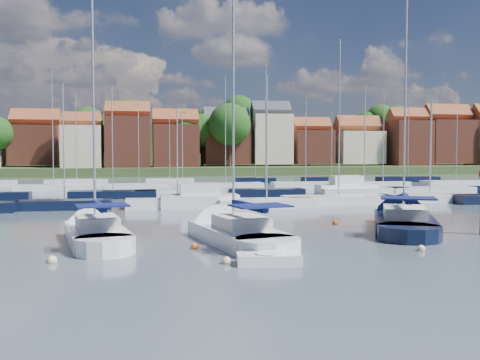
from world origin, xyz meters
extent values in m
plane|color=#3F4B55|center=(0.00, 40.00, 0.00)|extent=(260.00, 260.00, 0.00)
cube|color=white|center=(-12.93, 2.33, 0.25)|extent=(4.33, 7.64, 1.20)
cone|color=white|center=(-13.80, 6.74, 0.25)|extent=(3.62, 4.01, 3.00)
cylinder|color=white|center=(-12.23, -1.20, 0.25)|extent=(3.52, 3.52, 1.20)
cube|color=silver|center=(-12.83, 1.84, 1.20)|extent=(2.64, 3.35, 0.70)
cylinder|color=#B2B2B7|center=(-13.03, 2.82, 7.51)|extent=(0.14, 0.14, 13.33)
cylinder|color=#B2B2B7|center=(-12.64, 0.86, 2.05)|extent=(0.87, 3.94, 0.10)
cube|color=#0F164D|center=(-12.64, 0.86, 2.20)|extent=(1.03, 3.78, 0.35)
cube|color=#0F164D|center=(-12.39, -0.42, 2.35)|extent=(2.85, 2.26, 0.08)
cube|color=white|center=(-5.21, 0.99, 0.25)|extent=(4.91, 8.43, 1.20)
cone|color=white|center=(-6.26, 5.82, 0.25)|extent=(4.04, 4.46, 3.30)
cylinder|color=white|center=(-4.37, -2.88, 0.25)|extent=(3.92, 3.92, 1.20)
cube|color=silver|center=(-5.09, 0.45, 1.20)|extent=(2.96, 3.71, 0.70)
cylinder|color=#B2B2B7|center=(-5.33, 1.52, 8.17)|extent=(0.14, 0.14, 14.65)
cylinder|color=#B2B2B7|center=(-4.86, -0.62, 2.05)|extent=(1.03, 4.31, 0.10)
cube|color=#0F164D|center=(-4.86, -0.62, 2.20)|extent=(1.18, 4.14, 0.35)
cube|color=#0F164D|center=(-4.56, -2.02, 2.35)|extent=(3.16, 2.53, 0.08)
cube|color=black|center=(6.34, 3.95, 0.25)|extent=(6.90, 9.50, 1.20)
cone|color=black|center=(8.56, 8.96, 0.25)|extent=(5.07, 5.38, 3.66)
cylinder|color=black|center=(4.56, -0.06, 0.25)|extent=(4.83, 4.83, 1.20)
cube|color=silver|center=(6.09, 3.39, 1.20)|extent=(3.82, 4.38, 0.70)
cylinder|color=#B2B2B7|center=(6.58, 4.50, 9.16)|extent=(0.14, 0.14, 16.62)
cylinder|color=#B2B2B7|center=(5.59, 2.28, 2.05)|extent=(2.07, 4.50, 0.10)
cube|color=#0F164D|center=(5.59, 2.28, 2.20)|extent=(2.15, 4.35, 0.35)
cube|color=#0F164D|center=(4.95, 0.83, 2.35)|extent=(3.73, 3.27, 0.08)
cube|color=white|center=(-4.83, -4.97, 0.20)|extent=(3.00, 1.65, 0.56)
cylinder|color=white|center=(-4.83, -4.97, 0.36)|extent=(1.33, 1.33, 0.36)
sphere|color=beige|center=(-14.47, -2.87, 0.00)|extent=(0.48, 0.48, 0.48)
sphere|color=beige|center=(-6.67, -4.46, 0.00)|extent=(0.45, 0.45, 0.45)
sphere|color=#D85914|center=(-7.73, -0.55, 0.00)|extent=(0.43, 0.43, 0.43)
sphere|color=beige|center=(3.60, -3.17, 0.00)|extent=(0.41, 0.41, 0.41)
sphere|color=#D85914|center=(2.84, 7.12, 0.00)|extent=(0.42, 0.42, 0.42)
cube|color=black|center=(-17.11, 20.54, 0.35)|extent=(8.01, 2.24, 1.00)
cylinder|color=#B2B2B7|center=(-17.11, 20.54, 5.93)|extent=(0.12, 0.12, 10.16)
cube|color=white|center=(-7.27, 20.20, 0.35)|extent=(9.22, 2.58, 1.00)
cylinder|color=#B2B2B7|center=(-7.27, 20.20, 4.94)|extent=(0.12, 0.12, 8.18)
cube|color=white|center=(0.63, 18.61, 0.35)|extent=(8.78, 2.46, 1.00)
cylinder|color=#B2B2B7|center=(0.63, 18.61, 6.38)|extent=(0.12, 0.12, 11.06)
cube|color=white|center=(8.23, 20.67, 0.35)|extent=(10.79, 3.02, 1.00)
cylinder|color=#B2B2B7|center=(8.23, 20.67, 8.29)|extent=(0.12, 0.12, 14.87)
cube|color=white|center=(17.98, 21.03, 0.35)|extent=(10.13, 2.84, 1.00)
cylinder|color=#B2B2B7|center=(17.98, 21.03, 5.65)|extent=(0.12, 0.12, 9.59)
cube|color=white|center=(-5.31, 20.00, 0.50)|extent=(7.00, 2.60, 1.40)
cube|color=white|center=(-5.31, 20.00, 1.60)|extent=(3.50, 2.20, 1.30)
cube|color=black|center=(-13.55, 31.64, 0.35)|extent=(9.30, 2.60, 1.00)
cylinder|color=#B2B2B7|center=(-13.55, 31.64, 6.59)|extent=(0.12, 0.12, 11.48)
cube|color=white|center=(-5.94, 32.01, 0.35)|extent=(10.40, 2.91, 1.00)
cylinder|color=#B2B2B7|center=(-5.94, 32.01, 5.24)|extent=(0.12, 0.12, 8.77)
cube|color=black|center=(3.48, 31.28, 0.35)|extent=(8.80, 2.46, 1.00)
cylinder|color=#B2B2B7|center=(3.48, 31.28, 8.01)|extent=(0.12, 0.12, 14.33)
cube|color=white|center=(15.40, 31.16, 0.35)|extent=(10.73, 3.00, 1.00)
cylinder|color=#B2B2B7|center=(15.40, 31.16, 6.92)|extent=(0.12, 0.12, 12.14)
cube|color=white|center=(23.82, 30.97, 0.35)|extent=(10.48, 2.93, 1.00)
cylinder|color=#B2B2B7|center=(23.82, 30.97, 5.99)|extent=(0.12, 0.12, 10.28)
cube|color=white|center=(13.46, 32.00, 0.50)|extent=(7.00, 2.60, 1.40)
cube|color=white|center=(13.46, 32.00, 1.60)|extent=(3.50, 2.20, 1.30)
cube|color=white|center=(-21.71, 44.21, 0.35)|extent=(9.71, 2.72, 1.00)
cylinder|color=#B2B2B7|center=(-21.71, 44.21, 8.29)|extent=(0.12, 0.12, 14.88)
cube|color=white|center=(-10.84, 44.51, 0.35)|extent=(8.49, 2.38, 1.00)
cylinder|color=#B2B2B7|center=(-10.84, 44.51, 6.51)|extent=(0.12, 0.12, 11.31)
cube|color=white|center=(0.79, 43.78, 0.35)|extent=(10.16, 2.85, 1.00)
cylinder|color=#B2B2B7|center=(0.79, 43.78, 8.15)|extent=(0.12, 0.12, 14.59)
cube|color=white|center=(12.17, 43.90, 0.35)|extent=(9.53, 2.67, 1.00)
cylinder|color=#B2B2B7|center=(12.17, 43.90, 6.81)|extent=(0.12, 0.12, 11.91)
cube|color=white|center=(23.16, 42.50, 0.35)|extent=(7.62, 2.13, 1.00)
cylinder|color=#B2B2B7|center=(23.16, 42.50, 6.91)|extent=(0.12, 0.12, 12.13)
cube|color=white|center=(35.22, 43.59, 0.35)|extent=(10.17, 2.85, 1.00)
cylinder|color=#B2B2B7|center=(35.22, 43.59, 5.72)|extent=(0.12, 0.12, 9.73)
cube|color=white|center=(-20.26, 56.56, 0.35)|extent=(9.24, 2.59, 1.00)
cylinder|color=#B2B2B7|center=(-20.26, 56.56, 7.43)|extent=(0.12, 0.12, 13.17)
cube|color=white|center=(-6.08, 57.30, 0.35)|extent=(7.57, 2.12, 1.00)
cylinder|color=#B2B2B7|center=(-6.08, 57.30, 5.97)|extent=(0.12, 0.12, 10.24)
cube|color=black|center=(7.88, 57.47, 0.35)|extent=(6.58, 1.84, 1.00)
cylinder|color=#B2B2B7|center=(7.88, 57.47, 4.85)|extent=(0.12, 0.12, 8.01)
cube|color=black|center=(20.94, 57.40, 0.35)|extent=(9.92, 2.78, 1.00)
cylinder|color=#B2B2B7|center=(20.94, 57.40, 6.31)|extent=(0.12, 0.12, 10.92)
cube|color=black|center=(34.28, 56.37, 0.35)|extent=(10.55, 2.95, 1.00)
cylinder|color=#B2B2B7|center=(34.28, 56.37, 6.61)|extent=(0.12, 0.12, 11.51)
cube|color=#3B4B25|center=(0.00, 117.00, 0.30)|extent=(200.00, 70.00, 3.00)
cube|color=#3B4B25|center=(0.00, 142.00, 5.00)|extent=(200.00, 60.00, 14.00)
cube|color=brown|center=(-33.65, 97.79, 6.56)|extent=(10.37, 9.97, 8.73)
cube|color=brown|center=(-33.65, 97.79, 12.20)|extent=(10.57, 5.13, 5.13)
cube|color=beige|center=(-22.74, 89.00, 6.08)|extent=(8.09, 8.80, 8.96)
cube|color=brown|center=(-22.74, 89.00, 11.55)|extent=(8.25, 4.00, 4.00)
cube|color=brown|center=(-13.35, 89.94, 7.08)|extent=(9.36, 10.17, 10.97)
cube|color=brown|center=(-13.35, 89.94, 13.72)|extent=(9.54, 4.63, 4.63)
cube|color=brown|center=(-3.04, 91.65, 6.31)|extent=(9.90, 8.56, 9.42)
cube|color=brown|center=(-3.04, 91.65, 12.23)|extent=(10.10, 4.90, 4.90)
cube|color=brown|center=(9.10, 96.65, 6.95)|extent=(10.59, 8.93, 9.49)
cube|color=#383A42|center=(9.10, 96.65, 12.99)|extent=(10.80, 5.24, 5.24)
cube|color=beige|center=(19.71, 95.80, 8.02)|extent=(9.01, 8.61, 11.65)
cube|color=#383A42|center=(19.71, 95.80, 14.95)|extent=(9.19, 4.46, 4.46)
cube|color=brown|center=(30.17, 97.00, 6.20)|extent=(9.10, 9.34, 8.00)
cube|color=brown|center=(30.17, 97.00, 11.32)|extent=(9.28, 4.50, 4.50)
cube|color=beige|center=(41.95, 96.59, 6.14)|extent=(10.86, 9.59, 7.88)
cube|color=brown|center=(41.95, 96.59, 11.41)|extent=(11.07, 5.37, 5.37)
cube|color=brown|center=(53.76, 93.92, 7.09)|extent=(9.18, 9.96, 10.97)
cube|color=brown|center=(53.76, 93.92, 13.70)|extent=(9.36, 4.54, 4.54)
cube|color=brown|center=(65.18, 95.21, 7.58)|extent=(11.39, 9.67, 10.76)
cube|color=brown|center=(65.18, 95.21, 14.36)|extent=(11.62, 5.64, 5.64)
cylinder|color=#382619|center=(56.77, 115.51, 8.51)|extent=(0.50, 0.50, 4.47)
sphere|color=#255019|center=(56.77, 115.51, 14.58)|extent=(8.18, 8.18, 8.18)
cylinder|color=#382619|center=(3.46, 95.93, 3.83)|extent=(0.50, 0.50, 4.46)
sphere|color=#255019|center=(3.46, 95.93, 9.88)|extent=(8.15, 8.15, 8.15)
cylinder|color=#382619|center=(15.22, 113.68, 8.58)|extent=(0.50, 0.50, 5.15)
sphere|color=#255019|center=(15.22, 113.68, 15.56)|extent=(9.41, 9.41, 9.41)
cylinder|color=#382619|center=(-13.54, 116.31, 8.68)|extent=(0.50, 0.50, 4.56)
sphere|color=#255019|center=(-13.54, 116.31, 14.87)|extent=(8.34, 8.34, 8.34)
cylinder|color=#382619|center=(-23.24, 105.25, 4.18)|extent=(0.50, 0.50, 5.15)
sphere|color=#255019|center=(-23.24, 105.25, 11.17)|extent=(9.42, 9.42, 9.42)
cylinder|color=#382619|center=(-38.67, 107.32, 6.76)|extent=(0.50, 0.50, 3.42)
sphere|color=#255019|center=(-38.67, 107.32, 11.40)|extent=(6.26, 6.26, 6.26)
cylinder|color=#382619|center=(13.76, 104.71, 3.48)|extent=(0.50, 0.50, 3.77)
sphere|color=#255019|center=(13.76, 104.71, 8.60)|extent=(6.89, 6.89, 6.89)
cylinder|color=#382619|center=(9.05, 90.94, 4.21)|extent=(0.50, 0.50, 5.21)
sphere|color=#255019|center=(9.05, 90.94, 11.28)|extent=(9.53, 9.53, 9.53)
cylinder|color=#382619|center=(61.93, 101.62, 3.09)|extent=(0.50, 0.50, 2.97)
sphere|color=#255019|center=(61.93, 101.62, 7.12)|extent=(5.44, 5.44, 5.44)
cylinder|color=#382619|center=(-1.15, 93.75, 4.02)|extent=(0.50, 0.50, 4.84)
sphere|color=#255019|center=(-1.15, 93.75, 10.59)|extent=(8.85, 8.85, 8.85)
cylinder|color=#382619|center=(52.68, 115.72, 8.17)|extent=(0.50, 0.50, 3.72)
sphere|color=#255019|center=(52.68, 115.72, 13.21)|extent=(6.80, 6.80, 6.80)
cylinder|color=#382619|center=(54.05, 94.13, 3.62)|extent=(0.50, 0.50, 4.05)
sphere|color=#255019|center=(54.05, 94.13, 9.11)|extent=(7.40, 7.40, 7.40)
cylinder|color=#382619|center=(6.84, 113.29, 7.91)|extent=(0.50, 0.50, 3.93)
sphere|color=#255019|center=(6.84, 113.29, 13.24)|extent=(7.19, 7.19, 7.19)
cylinder|color=#382619|center=(30.65, 100.17, 3.51)|extent=(0.50, 0.50, 3.82)
sphere|color=#255019|center=(30.65, 100.17, 8.70)|extent=(6.99, 6.99, 6.99)
cylinder|color=#382619|center=(-17.44, 93.12, 3.34)|extent=(0.50, 0.50, 3.48)
sphere|color=#255019|center=(-17.44, 93.12, 8.07)|extent=(6.37, 6.37, 6.37)
cylinder|color=#382619|center=(57.51, 102.81, 3.09)|extent=(0.50, 0.50, 2.99)
sphere|color=#255019|center=(57.51, 102.81, 7.14)|extent=(5.46, 5.46, 5.46)
cylinder|color=#382619|center=(3.61, 99.04, 3.22)|extent=(0.50, 0.50, 3.25)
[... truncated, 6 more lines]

